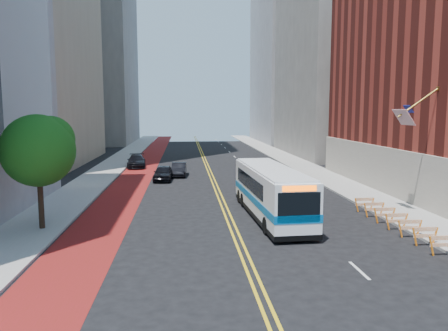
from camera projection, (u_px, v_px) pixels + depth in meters
name	position (u px, v px, depth m)	size (l,w,h in m)	color
ground	(246.00, 259.00, 20.89)	(160.00, 160.00, 0.00)	black
sidewalk_left	(104.00, 172.00, 49.44)	(4.00, 140.00, 0.15)	gray
sidewalk_right	(311.00, 170.00, 51.60)	(4.00, 140.00, 0.15)	gray
bus_lane_paint	(139.00, 173.00, 49.80)	(3.60, 140.00, 0.01)	maroon
center_line_inner	(208.00, 172.00, 50.51)	(0.14, 140.00, 0.01)	gold
center_line_outer	(211.00, 172.00, 50.54)	(0.14, 140.00, 0.01)	gold
lane_dashes	(242.00, 163.00, 58.86)	(0.14, 98.20, 0.01)	silver
midrise_right_near	(350.00, 27.00, 67.87)	(18.00, 26.00, 40.00)	slate
midrise_right_far	(304.00, 17.00, 96.66)	(20.00, 28.00, 55.00)	gray
construction_barriers	(403.00, 222.00, 25.05)	(1.42, 10.91, 1.00)	orange
street_tree	(39.00, 148.00, 25.23)	(4.20, 4.20, 6.70)	black
transit_bus	(270.00, 191.00, 28.88)	(3.24, 12.25, 3.34)	white
car_a	(163.00, 173.00, 44.08)	(1.81, 4.49, 1.53)	black
car_b	(179.00, 169.00, 47.18)	(1.52, 4.37, 1.44)	black
car_c	(136.00, 161.00, 54.23)	(2.16, 5.32, 1.54)	black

